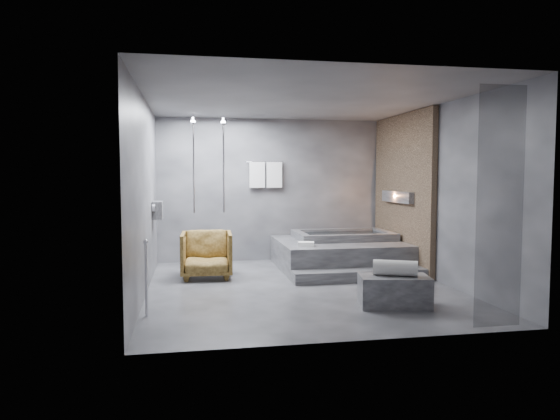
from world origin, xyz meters
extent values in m
plane|color=#2F2F32|center=(0.00, 0.00, 0.00)|extent=(5.00, 5.00, 0.00)
cube|color=#4F4F52|center=(0.00, 0.00, 2.80)|extent=(4.50, 5.00, 0.04)
cube|color=#3A3A3F|center=(0.00, 2.50, 1.40)|extent=(4.50, 0.04, 2.80)
cube|color=#3A3A3F|center=(0.00, -2.50, 1.40)|extent=(4.50, 0.04, 2.80)
cube|color=#3A3A3F|center=(-2.25, 0.00, 1.40)|extent=(0.04, 5.00, 2.80)
cube|color=#3A3A3F|center=(2.25, 0.00, 1.40)|extent=(0.04, 5.00, 2.80)
cube|color=#9F7F5D|center=(2.19, 1.25, 1.40)|extent=(0.10, 2.40, 2.78)
cube|color=#FF9938|center=(2.11, 1.25, 1.30)|extent=(0.14, 1.20, 0.20)
cube|color=gray|center=(-2.16, 1.40, 1.10)|extent=(0.16, 0.42, 0.30)
imported|color=beige|center=(-2.15, 1.30, 1.05)|extent=(0.08, 0.08, 0.21)
imported|color=beige|center=(-2.15, 1.50, 1.03)|extent=(0.07, 0.07, 0.15)
cylinder|color=silver|center=(-1.00, 2.05, 1.90)|extent=(0.04, 0.04, 1.80)
cylinder|color=silver|center=(-1.55, 2.05, 1.90)|extent=(0.04, 0.04, 1.80)
cylinder|color=silver|center=(-0.15, 2.44, 1.95)|extent=(0.75, 0.02, 0.02)
cube|color=white|center=(-0.32, 2.42, 1.70)|extent=(0.30, 0.06, 0.50)
cube|color=white|center=(0.02, 2.42, 1.70)|extent=(0.30, 0.06, 0.50)
cylinder|color=silver|center=(-2.15, -1.20, 0.45)|extent=(0.04, 0.04, 0.90)
cube|color=black|center=(1.65, -2.45, 1.35)|extent=(0.55, 0.01, 2.60)
cube|color=#343537|center=(1.05, 1.45, 0.25)|extent=(2.20, 2.00, 0.50)
cube|color=#343537|center=(1.05, 0.27, 0.09)|extent=(2.20, 0.36, 0.18)
cube|color=#37373A|center=(0.96, -1.30, 0.20)|extent=(0.96, 0.65, 0.40)
imported|color=#422D10|center=(-1.36, 0.99, 0.39)|extent=(0.86, 0.88, 0.77)
cylinder|color=silver|center=(0.97, -1.28, 0.50)|extent=(0.59, 0.41, 0.20)
cube|color=white|center=(0.30, 0.86, 0.54)|extent=(0.31, 0.25, 0.07)
camera|label=1|loc=(-1.63, -7.27, 1.69)|focal=32.00mm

